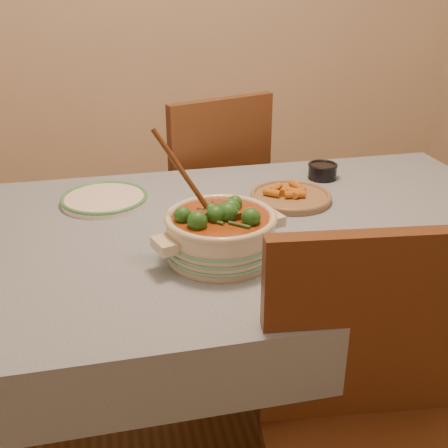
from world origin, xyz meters
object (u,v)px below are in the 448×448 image
object	(u,v)px
stew_casserole	(220,231)
chair_far	(208,191)
condiment_bowl	(323,170)
chair_near	(371,431)
fried_plate	(291,196)
white_plate	(104,199)
dining_table	(265,252)

from	to	relation	value
stew_casserole	chair_far	size ratio (longest dim) A/B	0.38
condiment_bowl	chair_near	distance (m)	1.04
fried_plate	white_plate	bearing A→B (deg)	168.83
white_plate	condiment_bowl	bearing A→B (deg)	4.07
chair_far	white_plate	bearing A→B (deg)	31.22
stew_casserole	fried_plate	size ratio (longest dim) A/B	1.08
fried_plate	condiment_bowl	bearing A→B (deg)	44.13
stew_casserole	chair_near	xyz separation A→B (m)	(0.23, -0.48, -0.28)
chair_near	condiment_bowl	bearing A→B (deg)	81.73
stew_casserole	condiment_bowl	bearing A→B (deg)	45.61
condiment_bowl	fried_plate	bearing A→B (deg)	-135.87
dining_table	chair_far	bearing A→B (deg)	91.54
white_plate	chair_near	bearing A→B (deg)	-60.61
white_plate	chair_far	distance (m)	0.71
condiment_bowl	fried_plate	distance (m)	0.25
white_plate	chair_far	bearing A→B (deg)	49.08
condiment_bowl	dining_table	bearing A→B (deg)	-132.74
fried_plate	chair_far	world-z (taller)	chair_far
dining_table	chair_far	distance (m)	0.80
condiment_bowl	fried_plate	size ratio (longest dim) A/B	0.35
chair_near	dining_table	bearing A→B (deg)	101.52
dining_table	white_plate	distance (m)	0.55
dining_table	chair_near	distance (m)	0.65
fried_plate	chair_near	size ratio (longest dim) A/B	0.36
white_plate	fried_plate	xyz separation A→B (m)	(0.60, -0.12, 0.00)
white_plate	dining_table	bearing A→B (deg)	-31.51
condiment_bowl	chair_far	distance (m)	0.61
dining_table	condiment_bowl	size ratio (longest dim) A/B	13.88
white_plate	condiment_bowl	world-z (taller)	condiment_bowl
dining_table	fried_plate	distance (m)	0.24
stew_casserole	condiment_bowl	xyz separation A→B (m)	(0.49, 0.50, -0.04)
chair_near	stew_casserole	bearing A→B (deg)	121.85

